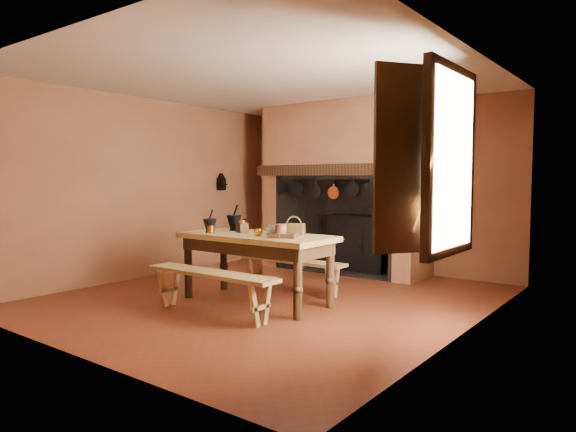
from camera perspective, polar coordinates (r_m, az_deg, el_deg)
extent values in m
plane|color=#5F2816|center=(6.75, -1.80, -9.05)|extent=(5.50, 5.50, 0.00)
plane|color=silver|center=(6.70, -1.86, 14.99)|extent=(5.50, 5.50, 0.00)
cube|color=#945A3B|center=(8.88, 9.41, 3.15)|extent=(5.00, 0.02, 2.80)
cube|color=#945A3B|center=(8.37, -15.28, 3.01)|extent=(0.02, 5.50, 2.80)
cube|color=#945A3B|center=(5.37, 19.43, 2.45)|extent=(0.02, 5.50, 2.80)
cube|color=#945A3B|center=(4.76, -23.13, 2.19)|extent=(5.00, 0.02, 2.80)
cube|color=#945A3B|center=(9.34, -0.36, 3.24)|extent=(0.30, 0.90, 2.80)
cube|color=#945A3B|center=(8.07, 13.90, 3.00)|extent=(0.30, 0.90, 2.80)
cube|color=#945A3B|center=(8.66, 6.29, 8.45)|extent=(2.20, 0.90, 1.20)
cube|color=black|center=(8.30, 4.84, 5.13)|extent=(2.95, 0.22, 0.18)
cube|color=black|center=(9.03, 7.59, -0.63)|extent=(2.20, 0.06, 1.60)
cube|color=black|center=(8.77, 6.18, -5.96)|extent=(2.20, 0.90, 0.02)
cube|color=black|center=(8.71, 8.12, -3.12)|extent=(1.00, 0.50, 0.90)
cube|color=black|center=(8.65, 8.09, -0.04)|extent=(1.04, 0.54, 0.04)
cube|color=black|center=(8.47, 7.28, -2.63)|extent=(0.35, 0.02, 0.45)
cylinder|color=black|center=(8.39, 11.47, 2.05)|extent=(0.10, 0.10, 0.70)
cylinder|color=gold|center=(8.53, 6.34, -2.58)|extent=(0.03, 0.03, 0.03)
cylinder|color=gold|center=(8.38, 8.10, -2.71)|extent=(0.03, 0.03, 0.03)
cylinder|color=gold|center=(9.16, 2.14, -4.95)|extent=(0.40, 0.40, 0.20)
cylinder|color=gold|center=(8.93, 1.48, -5.24)|extent=(0.34, 0.34, 0.18)
cube|color=black|center=(9.35, 1.49, -4.88)|extent=(0.18, 0.18, 0.16)
cone|color=#55602D|center=(7.51, 13.98, 2.79)|extent=(0.20, 0.20, 0.35)
cube|color=white|center=(5.00, 17.89, 5.83)|extent=(0.02, 1.00, 1.60)
cube|color=#342210|center=(5.11, 17.77, 15.29)|extent=(0.08, 1.16, 0.08)
cube|color=#342210|center=(5.05, 17.36, -3.74)|extent=(0.08, 1.16, 0.08)
cube|color=#342210|center=(4.45, 12.17, 6.18)|extent=(0.29, 0.39, 1.60)
cube|color=#342210|center=(5.71, 17.96, 5.57)|extent=(0.29, 0.39, 1.60)
cube|color=black|center=(9.34, -7.42, 3.51)|extent=(0.12, 0.12, 0.22)
cone|color=black|center=(9.34, -7.43, 4.43)|extent=(0.16, 0.16, 0.10)
cylinder|color=black|center=(9.28, -7.02, 3.52)|extent=(0.12, 0.02, 0.02)
cube|color=tan|center=(6.36, -3.56, -2.33)|extent=(1.98, 0.88, 0.07)
cube|color=#342210|center=(6.38, -3.56, -3.31)|extent=(1.84, 0.75, 0.15)
cylinder|color=#342210|center=(6.80, -11.03, -5.63)|extent=(0.10, 0.10, 0.79)
cylinder|color=#342210|center=(5.64, 1.09, -7.55)|extent=(0.10, 0.10, 0.79)
cylinder|color=#342210|center=(7.25, -7.13, -4.99)|extent=(0.10, 0.10, 0.79)
cylinder|color=#342210|center=(6.17, 4.71, -6.55)|extent=(0.10, 0.10, 0.79)
cube|color=tan|center=(5.85, -8.56, -6.32)|extent=(1.78, 0.31, 0.04)
cube|color=tan|center=(6.99, 0.43, -4.98)|extent=(1.61, 0.28, 0.04)
cylinder|color=black|center=(6.84, -6.00, -1.47)|extent=(0.12, 0.12, 0.04)
cone|color=black|center=(6.83, -6.00, -0.62)|extent=(0.20, 0.20, 0.17)
cylinder|color=black|center=(6.80, -5.86, 0.59)|extent=(0.08, 0.05, 0.17)
cylinder|color=black|center=(6.59, -8.68, -1.72)|extent=(0.10, 0.10, 0.03)
cone|color=black|center=(6.58, -8.69, -0.95)|extent=(0.18, 0.18, 0.15)
cylinder|color=black|center=(6.56, -8.57, 0.13)|extent=(0.07, 0.04, 0.14)
cube|color=#342210|center=(6.58, -5.12, -1.30)|extent=(0.16, 0.16, 0.12)
cylinder|color=gold|center=(6.57, -5.12, -0.64)|extent=(0.09, 0.09, 0.03)
cylinder|color=black|center=(6.54, -4.79, -0.35)|extent=(0.10, 0.05, 0.03)
cylinder|color=gold|center=(6.53, -8.56, -1.47)|extent=(0.09, 0.09, 0.10)
cylinder|color=gold|center=(6.27, -0.82, -1.66)|extent=(0.11, 0.11, 0.10)
imported|color=#B5AA8B|center=(6.32, -1.10, -1.73)|extent=(0.39, 0.39, 0.07)
cylinder|color=#552F1F|center=(5.91, -0.80, -1.69)|extent=(0.14, 0.14, 0.16)
cylinder|color=beige|center=(6.02, -1.83, -1.65)|extent=(0.11, 0.11, 0.15)
cube|color=#473115|center=(6.26, 0.67, -1.49)|extent=(0.29, 0.25, 0.14)
torus|color=#473115|center=(6.26, 0.67, -0.87)|extent=(0.19, 0.09, 0.19)
cube|color=#342210|center=(5.97, -0.57, -2.15)|extent=(0.39, 0.34, 0.06)
imported|color=gold|center=(6.15, -3.33, -1.83)|extent=(0.12, 0.12, 0.09)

